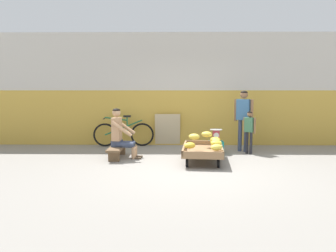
# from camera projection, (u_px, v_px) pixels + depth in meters

# --- Properties ---
(ground_plane) EXTENTS (80.00, 80.00, 0.00)m
(ground_plane) POSITION_uv_depth(u_px,v_px,m) (192.00, 170.00, 6.53)
(ground_plane) COLOR gray
(back_wall) EXTENTS (16.00, 0.30, 3.11)m
(back_wall) POSITION_uv_depth(u_px,v_px,m) (186.00, 90.00, 9.36)
(back_wall) COLOR gold
(back_wall) RESTS_ON ground
(banana_cart) EXTENTS (0.97, 1.51, 0.36)m
(banana_cart) POSITION_uv_depth(u_px,v_px,m) (203.00, 151.00, 7.23)
(banana_cart) COLOR #8E6B47
(banana_cart) RESTS_ON ground
(banana_pile) EXTENTS (0.89, 1.19, 0.27)m
(banana_pile) POSITION_uv_depth(u_px,v_px,m) (208.00, 141.00, 7.17)
(banana_pile) COLOR gold
(banana_pile) RESTS_ON banana_cart
(low_bench) EXTENTS (0.32, 1.11, 0.27)m
(low_bench) POSITION_uv_depth(u_px,v_px,m) (117.00, 149.00, 7.65)
(low_bench) COLOR brown
(low_bench) RESTS_ON ground
(vendor_seated) EXTENTS (0.70, 0.50, 1.14)m
(vendor_seated) POSITION_uv_depth(u_px,v_px,m) (121.00, 133.00, 7.60)
(vendor_seated) COLOR tan
(vendor_seated) RESTS_ON ground
(plastic_crate) EXTENTS (0.36, 0.28, 0.30)m
(plastic_crate) POSITION_uv_depth(u_px,v_px,m) (216.00, 147.00, 8.22)
(plastic_crate) COLOR #19847F
(plastic_crate) RESTS_ON ground
(weighing_scale) EXTENTS (0.30, 0.30, 0.29)m
(weighing_scale) POSITION_uv_depth(u_px,v_px,m) (216.00, 135.00, 8.18)
(weighing_scale) COLOR #28282D
(weighing_scale) RESTS_ON plastic_crate
(bicycle_near_left) EXTENTS (1.66, 0.48, 0.86)m
(bicycle_near_left) POSITION_uv_depth(u_px,v_px,m) (124.00, 134.00, 9.15)
(bicycle_near_left) COLOR black
(bicycle_near_left) RESTS_ON ground
(sign_board) EXTENTS (0.70, 0.19, 0.89)m
(sign_board) POSITION_uv_depth(u_px,v_px,m) (168.00, 130.00, 9.28)
(sign_board) COLOR #C6B289
(sign_board) RESTS_ON ground
(customer_adult) EXTENTS (0.43, 0.34, 1.53)m
(customer_adult) POSITION_uv_depth(u_px,v_px,m) (244.00, 114.00, 8.35)
(customer_adult) COLOR #38425B
(customer_adult) RESTS_ON ground
(customer_child) EXTENTS (0.25, 0.25, 1.04)m
(customer_child) POSITION_uv_depth(u_px,v_px,m) (249.00, 128.00, 8.06)
(customer_child) COLOR #232328
(customer_child) RESTS_ON ground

